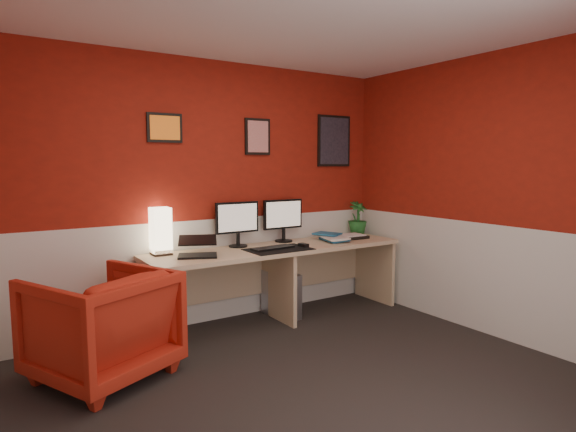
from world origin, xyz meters
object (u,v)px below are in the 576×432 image
object	(u,v)px
potted_plant	(358,218)
pc_tower	(281,294)
monitor_left	(238,217)
armchair	(102,325)
desk	(278,283)
shoji_lamp	(161,232)
laptop	(197,244)
zen_tray	(350,237)
monitor_right	(284,214)

from	to	relation	value
potted_plant	pc_tower	distance (m)	1.30
monitor_left	armchair	distance (m)	1.65
potted_plant	armchair	world-z (taller)	potted_plant
desk	pc_tower	bearing A→B (deg)	46.43
shoji_lamp	laptop	bearing A→B (deg)	-48.67
zen_tray	potted_plant	world-z (taller)	potted_plant
pc_tower	monitor_right	bearing A→B (deg)	46.65
desk	potted_plant	distance (m)	1.32
shoji_lamp	potted_plant	bearing A→B (deg)	-0.65
monitor_left	desk	bearing A→B (deg)	-32.69
desk	pc_tower	world-z (taller)	desk
laptop	zen_tray	world-z (taller)	laptop
laptop	pc_tower	distance (m)	1.13
shoji_lamp	zen_tray	distance (m)	2.02
laptop	zen_tray	size ratio (longest dim) A/B	0.94
laptop	armchair	distance (m)	1.05
desk	shoji_lamp	size ratio (longest dim) A/B	6.50
zen_tray	armchair	world-z (taller)	armchair
monitor_left	zen_tray	xyz separation A→B (m)	(1.24, -0.19, -0.28)
shoji_lamp	armchair	world-z (taller)	shoji_lamp
shoji_lamp	monitor_left	xyz separation A→B (m)	(0.76, -0.01, 0.09)
shoji_lamp	monitor_right	distance (m)	1.29
desk	monitor_right	xyz separation A→B (m)	(0.20, 0.23, 0.66)
laptop	monitor_left	distance (m)	0.61
monitor_right	armchair	bearing A→B (deg)	-162.13
shoji_lamp	armchair	xyz separation A→B (m)	(-0.65, -0.62, -0.54)
shoji_lamp	monitor_left	world-z (taller)	monitor_left
shoji_lamp	zen_tray	bearing A→B (deg)	-5.88
monitor_left	potted_plant	xyz separation A→B (m)	(1.51, -0.01, -0.10)
potted_plant	pc_tower	world-z (taller)	potted_plant
potted_plant	pc_tower	bearing A→B (deg)	-174.24
laptop	armchair	xyz separation A→B (m)	(-0.88, -0.36, -0.45)
monitor_left	monitor_right	size ratio (longest dim) A/B	1.00
laptop	shoji_lamp	bearing A→B (deg)	155.04
desk	laptop	distance (m)	0.98
monitor_right	zen_tray	bearing A→B (deg)	-16.26
potted_plant	pc_tower	xyz separation A→B (m)	(-1.10, -0.11, -0.69)
shoji_lamp	pc_tower	bearing A→B (deg)	-6.68
zen_tray	potted_plant	distance (m)	0.37
shoji_lamp	armchair	distance (m)	1.05
laptop	potted_plant	xyz separation A→B (m)	(2.03, 0.24, 0.08)
shoji_lamp	laptop	world-z (taller)	shoji_lamp
laptop	armchair	world-z (taller)	laptop
zen_tray	monitor_right	bearing A→B (deg)	163.74
desk	laptop	xyz separation A→B (m)	(-0.85, -0.04, 0.47)
shoji_lamp	pc_tower	distance (m)	1.37
desk	monitor_left	xyz separation A→B (m)	(-0.33, 0.21, 0.66)
laptop	monitor_left	world-z (taller)	monitor_left
zen_tray	potted_plant	bearing A→B (deg)	33.98
monitor_right	zen_tray	distance (m)	0.79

